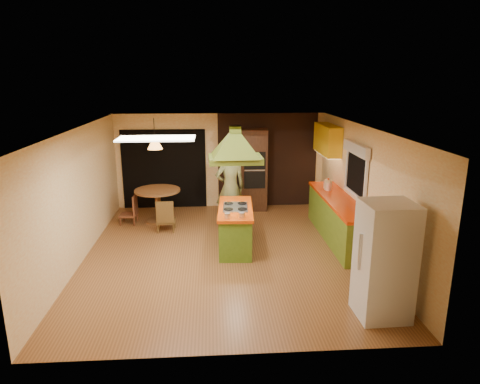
{
  "coord_description": "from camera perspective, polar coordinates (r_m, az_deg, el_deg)",
  "views": [
    {
      "loc": [
        -0.24,
        -7.96,
        3.43
      ],
      "look_at": [
        0.32,
        0.42,
        1.15
      ],
      "focal_mm": 32.0,
      "sensor_mm": 36.0,
      "label": 1
    }
  ],
  "objects": [
    {
      "name": "chair_left",
      "position": [
        10.55,
        -14.68,
        -2.28
      ],
      "size": [
        0.41,
        0.41,
        0.7
      ],
      "primitive_type": null,
      "rotation": [
        0.0,
        0.0,
        -1.64
      ],
      "color": "brown",
      "rests_on": "ground"
    },
    {
      "name": "range_hood",
      "position": [
        8.37,
        -0.64,
        7.09
      ],
      "size": [
        1.06,
        0.78,
        0.79
      ],
      "rotation": [
        0.0,
        0.0,
        0.03
      ],
      "color": "#536419",
      "rests_on": "ceiling_plane"
    },
    {
      "name": "brick_panel",
      "position": [
        11.49,
        3.67,
        4.23
      ],
      "size": [
        2.64,
        0.03,
        2.5
      ],
      "primitive_type": "cube",
      "color": "#381E14",
      "rests_on": "ground"
    },
    {
      "name": "pendant_lamp",
      "position": [
        10.19,
        -11.27,
        6.27
      ],
      "size": [
        0.38,
        0.38,
        0.23
      ],
      "primitive_type": "cone",
      "rotation": [
        0.0,
        0.0,
        -0.07
      ],
      "color": "#FF9E3F",
      "rests_on": "ceiling_plane"
    },
    {
      "name": "nook_opening",
      "position": [
        11.51,
        -10.07,
        3.02
      ],
      "size": [
        2.2,
        0.03,
        2.1
      ],
      "primitive_type": "cube",
      "color": "black",
      "rests_on": "ground"
    },
    {
      "name": "ground",
      "position": [
        8.67,
        -1.97,
        -8.13
      ],
      "size": [
        6.5,
        6.5,
        0.0
      ],
      "primitive_type": "plane",
      "color": "brown",
      "rests_on": "ground"
    },
    {
      "name": "man",
      "position": [
        9.8,
        -1.31,
        0.57
      ],
      "size": [
        0.78,
        0.6,
        1.91
      ],
      "primitive_type": "imported",
      "rotation": [
        0.0,
        0.0,
        3.37
      ],
      "color": "brown",
      "rests_on": "ground"
    },
    {
      "name": "canister_large",
      "position": [
        9.94,
        11.67,
        0.94
      ],
      "size": [
        0.19,
        0.19,
        0.24
      ],
      "primitive_type": "cylinder",
      "rotation": [
        0.0,
        0.0,
        0.19
      ],
      "color": "beige",
      "rests_on": "right_counter"
    },
    {
      "name": "window_right",
      "position": [
        9.01,
        15.27,
        4.05
      ],
      "size": [
        0.12,
        1.35,
        1.06
      ],
      "color": "black",
      "rests_on": "room_walls"
    },
    {
      "name": "right_counter",
      "position": [
        9.45,
        12.92,
        -3.51
      ],
      "size": [
        0.62,
        3.05,
        0.92
      ],
      "color": "olive",
      "rests_on": "ground"
    },
    {
      "name": "chair_near",
      "position": [
        9.89,
        -9.84,
        -3.06
      ],
      "size": [
        0.41,
        0.41,
        0.74
      ],
      "primitive_type": null,
      "rotation": [
        0.0,
        0.0,
        3.13
      ],
      "color": "brown",
      "rests_on": "ground"
    },
    {
      "name": "kitchen_island",
      "position": [
        8.81,
        -0.61,
        -4.68
      ],
      "size": [
        0.78,
        1.74,
        0.87
      ],
      "rotation": [
        0.0,
        0.0,
        -0.06
      ],
      "color": "#568020",
      "rests_on": "ground"
    },
    {
      "name": "canister_medium",
      "position": [
        10.09,
        11.43,
        1.0
      ],
      "size": [
        0.13,
        0.13,
        0.18
      ],
      "primitive_type": "cylinder",
      "rotation": [
        0.0,
        0.0,
        -0.02
      ],
      "color": "beige",
      "rests_on": "right_counter"
    },
    {
      "name": "refrigerator",
      "position": [
        6.54,
        18.72,
        -8.68
      ],
      "size": [
        0.74,
        0.7,
        1.74
      ],
      "primitive_type": "cube",
      "rotation": [
        0.0,
        0.0,
        0.03
      ],
      "color": "silver",
      "rests_on": "ground"
    },
    {
      "name": "ceiling_plane",
      "position": [
        8.01,
        -2.13,
        8.52
      ],
      "size": [
        6.5,
        6.5,
        0.0
      ],
      "primitive_type": "plane",
      "rotation": [
        3.14,
        0.0,
        0.0
      ],
      "color": "silver",
      "rests_on": "room_walls"
    },
    {
      "name": "fluor_panel",
      "position": [
        6.88,
        -11.08,
        7.02
      ],
      "size": [
        1.2,
        0.6,
        0.03
      ],
      "primitive_type": "cube",
      "color": "white",
      "rests_on": "ceiling_plane"
    },
    {
      "name": "dining_table",
      "position": [
        10.47,
        -10.9,
        -0.92
      ],
      "size": [
        1.09,
        1.09,
        0.81
      ],
      "rotation": [
        0.0,
        0.0,
        -0.04
      ],
      "color": "brown",
      "rests_on": "ground"
    },
    {
      "name": "room_walls",
      "position": [
        8.25,
        -2.05,
        -0.13
      ],
      "size": [
        5.5,
        6.5,
        6.5
      ],
      "color": "#FFE8B6",
      "rests_on": "ground"
    },
    {
      "name": "wall_oven",
      "position": [
        11.21,
        1.83,
        2.98
      ],
      "size": [
        0.74,
        0.64,
        2.12
      ],
      "rotation": [
        0.0,
        0.0,
        -0.07
      ],
      "color": "#472817",
      "rests_on": "ground"
    },
    {
      "name": "canister_small",
      "position": [
        9.91,
        11.72,
        0.71
      ],
      "size": [
        0.16,
        0.16,
        0.17
      ],
      "primitive_type": "cylinder",
      "rotation": [
        0.0,
        0.0,
        -0.3
      ],
      "color": "#FFE5CD",
      "rests_on": "right_counter"
    },
    {
      "name": "upper_cabinets",
      "position": [
        10.64,
        11.58,
        6.89
      ],
      "size": [
        0.34,
        1.4,
        0.7
      ],
      "primitive_type": "cube",
      "color": "yellow",
      "rests_on": "room_walls"
    }
  ]
}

